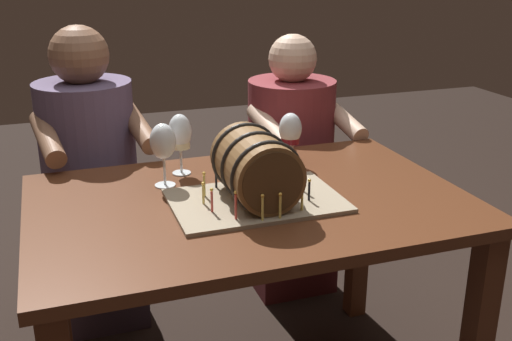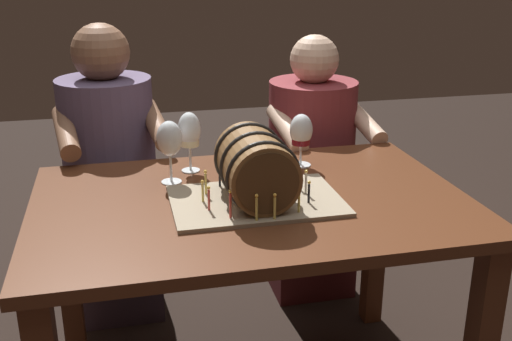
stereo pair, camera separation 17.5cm
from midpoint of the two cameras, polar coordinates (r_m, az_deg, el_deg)
The scene contains 7 objects.
dining_table at distance 1.86m, azimuth -3.25°, elevation -5.92°, with size 1.29×0.85×0.74m.
barrel_cake at distance 1.75m, azimuth -2.86°, elevation -0.14°, with size 0.49×0.33×0.22m.
wine_glass_red at distance 2.07m, azimuth 0.81°, elevation 3.65°, with size 0.08×0.08×0.18m.
wine_glass_empty at distance 1.90m, azimuth -11.32°, elevation 2.54°, with size 0.08×0.08×0.20m.
wine_glass_white at distance 2.00m, azimuth -9.62°, elevation 3.29°, with size 0.08×0.08×0.20m.
person_seated_left at distance 2.47m, azimuth -17.04°, elevation -1.78°, with size 0.44×0.52×1.19m.
person_seated_right at distance 2.62m, azimuth 1.35°, elevation -0.32°, with size 0.42×0.50×1.12m.
Camera 1 is at (-0.53, -1.59, 1.43)m, focal length 42.80 mm.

